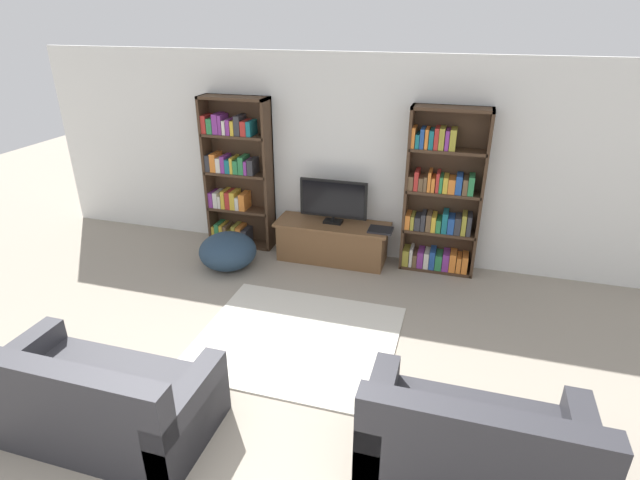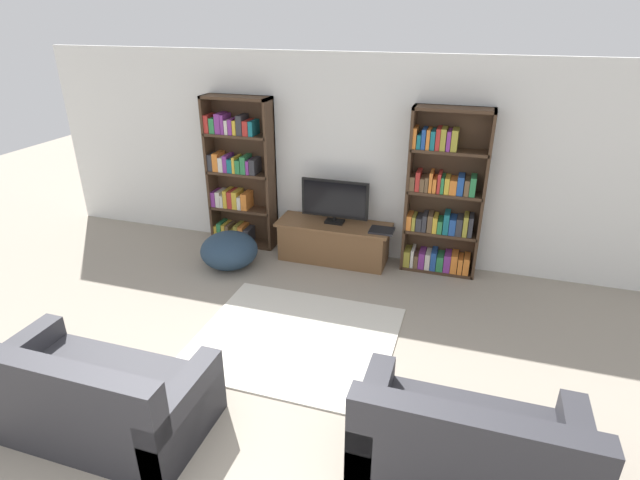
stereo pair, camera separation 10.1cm
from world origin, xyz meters
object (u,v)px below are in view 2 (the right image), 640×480
couch_left_sectional (94,398)px  couch_right_sofa (466,452)px  bookshelf_left (238,175)px  television (335,201)px  bookshelf_right (443,200)px  tv_stand (334,242)px  beanbag_ottoman (229,250)px  laptop (382,230)px

couch_left_sectional → couch_right_sofa: 2.81m
bookshelf_left → television: bearing=-4.8°
bookshelf_right → couch_left_sectional: bookshelf_right is taller
tv_stand → television: 0.57m
television → bookshelf_left: bearing=175.2°
bookshelf_right → couch_left_sectional: bearing=-122.8°
bookshelf_left → couch_right_sofa: (3.24, -3.23, -0.70)m
couch_right_sofa → bookshelf_left: bearing=135.0°
tv_stand → couch_right_sofa: size_ratio=0.98×
tv_stand → beanbag_ottoman: 1.36m
laptop → couch_right_sofa: size_ratio=0.20×
television → laptop: television is taller
tv_stand → couch_left_sectional: bearing=-105.7°
tv_stand → laptop: (0.64, -0.06, 0.27)m
laptop → couch_left_sectional: couch_left_sectional is taller
couch_right_sofa → beanbag_ottoman: 3.94m
tv_stand → couch_left_sectional: size_ratio=0.85×
laptop → couch_left_sectional: bearing=-115.5°
television → couch_left_sectional: (-0.96, -3.44, -0.55)m
couch_left_sectional → beanbag_ottoman: (-0.27, 2.81, -0.05)m
television → couch_left_sectional: television is taller
bookshelf_right → television: 1.34m
tv_stand → beanbag_ottoman: size_ratio=2.03×
bookshelf_right → tv_stand: bearing=-173.7°
bookshelf_right → laptop: (-0.69, -0.21, -0.40)m
couch_right_sofa → television: bearing=120.5°
couch_left_sectional → television: bearing=74.5°
tv_stand → couch_left_sectional: couch_left_sectional is taller
bookshelf_left → bookshelf_right: 2.74m
couch_right_sofa → beanbag_ottoman: couch_right_sofa is taller
beanbag_ottoman → laptop: bearing=16.1°
bookshelf_left → laptop: bookshelf_left is taller
bookshelf_right → beanbag_ottoman: (-2.56, -0.75, -0.71)m
couch_left_sectional → beanbag_ottoman: size_ratio=2.38×
beanbag_ottoman → couch_right_sofa: bearing=-39.1°
couch_right_sofa → beanbag_ottoman: (-3.06, 2.49, -0.07)m
tv_stand → bookshelf_right: bearing=6.3°
bookshelf_left → bookshelf_right: same height
tv_stand → laptop: laptop is taller
laptop → couch_right_sofa: bearing=-68.5°
television → laptop: size_ratio=2.90×
couch_left_sectional → beanbag_ottoman: couch_left_sectional is taller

